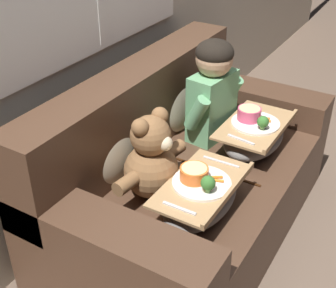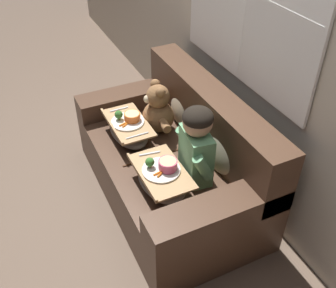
# 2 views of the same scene
# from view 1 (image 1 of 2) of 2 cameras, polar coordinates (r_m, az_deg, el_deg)

# --- Properties ---
(ground_plane) EXTENTS (14.00, 14.00, 0.00)m
(ground_plane) POSITION_cam_1_polar(r_m,az_deg,el_deg) (2.54, 3.03, -10.18)
(ground_plane) COLOR brown
(couch) EXTENTS (1.62, 0.90, 0.84)m
(couch) POSITION_cam_1_polar(r_m,az_deg,el_deg) (2.38, 1.84, -4.17)
(couch) COLOR #4C3323
(couch) RESTS_ON ground_plane
(throw_pillow_behind_child) EXTENTS (0.36, 0.17, 0.38)m
(throw_pillow_behind_child) POSITION_cam_1_polar(r_m,az_deg,el_deg) (2.54, 1.22, 5.57)
(throw_pillow_behind_child) COLOR #C1B293
(throw_pillow_behind_child) RESTS_ON couch
(throw_pillow_behind_teddy) EXTENTS (0.33, 0.16, 0.34)m
(throw_pillow_behind_teddy) POSITION_cam_1_polar(r_m,az_deg,el_deg) (2.11, -6.73, -0.50)
(throw_pillow_behind_teddy) COLOR #C1B293
(throw_pillow_behind_teddy) RESTS_ON couch
(child_figure) EXTENTS (0.39, 0.21, 0.54)m
(child_figure) POSITION_cam_1_polar(r_m,az_deg,el_deg) (2.40, 5.52, 7.08)
(child_figure) COLOR #66A370
(child_figure) RESTS_ON couch
(teddy_bear) EXTENTS (0.44, 0.31, 0.40)m
(teddy_bear) POSITION_cam_1_polar(r_m,az_deg,el_deg) (2.01, -1.95, -2.15)
(teddy_bear) COLOR brown
(teddy_bear) RESTS_ON couch
(lap_tray_child) EXTENTS (0.47, 0.28, 0.22)m
(lap_tray_child) POSITION_cam_1_polar(r_m,az_deg,el_deg) (2.42, 10.45, 1.16)
(lap_tray_child) COLOR slate
(lap_tray_child) RESTS_ON child_figure
(lap_tray_teddy) EXTENTS (0.48, 0.27, 0.23)m
(lap_tray_teddy) POSITION_cam_1_polar(r_m,az_deg,el_deg) (1.97, 4.04, -6.31)
(lap_tray_teddy) COLOR slate
(lap_tray_teddy) RESTS_ON teddy_bear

